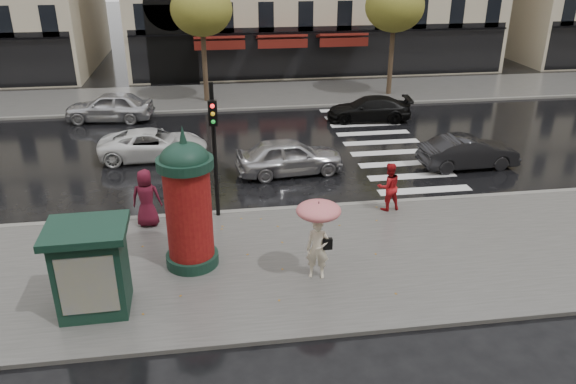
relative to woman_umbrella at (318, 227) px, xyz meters
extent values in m
plane|color=black|center=(-0.78, 1.45, -1.65)|extent=(160.00, 160.00, 0.00)
cube|color=#474744|center=(-0.78, 0.95, -1.59)|extent=(90.00, 7.00, 0.12)
cube|color=#474744|center=(-0.78, 20.45, -1.59)|extent=(90.00, 6.00, 0.12)
cube|color=slate|center=(-0.78, 4.45, -1.58)|extent=(90.00, 0.25, 0.14)
cube|color=slate|center=(-0.78, 17.45, -1.58)|extent=(90.00, 0.25, 0.14)
cube|color=silver|center=(5.22, 11.05, -1.64)|extent=(3.60, 11.75, 0.01)
cylinder|color=#38281C|center=(-2.78, 19.45, 0.95)|extent=(0.28, 0.28, 5.20)
ellipsoid|color=#585F1E|center=(-2.78, 19.45, 3.55)|extent=(3.40, 3.40, 2.89)
cylinder|color=#38281C|center=(8.22, 19.45, 0.95)|extent=(0.28, 0.28, 5.20)
ellipsoid|color=#585F1E|center=(8.22, 19.45, 3.55)|extent=(3.40, 3.40, 2.89)
imported|color=beige|center=(0.00, 0.00, -0.66)|extent=(0.72, 0.57, 1.74)
cylinder|color=black|center=(0.00, 0.00, -0.08)|extent=(0.02, 0.02, 1.10)
ellipsoid|color=#DC2977|center=(0.00, 0.00, 0.50)|extent=(1.21, 1.21, 0.42)
cone|color=black|center=(0.00, 0.00, 0.74)|extent=(0.04, 0.04, 0.09)
cube|color=black|center=(0.25, -0.07, -0.48)|extent=(0.25, 0.12, 0.32)
imported|color=red|center=(3.22, 3.85, -0.68)|extent=(0.91, 0.76, 1.70)
imported|color=#4E0F1F|center=(-4.87, 3.85, -0.57)|extent=(0.99, 0.69, 1.92)
cylinder|color=#112D23|center=(-3.43, 1.20, -1.37)|extent=(1.50, 1.50, 0.32)
cylinder|color=maroon|center=(-3.43, 1.20, 0.13)|extent=(1.28, 1.28, 2.68)
cylinder|color=#112D23|center=(-3.43, 1.20, 1.58)|extent=(1.54, 1.54, 0.27)
ellipsoid|color=#112D23|center=(-3.43, 1.20, 1.68)|extent=(1.33, 1.33, 0.93)
cone|color=#112D23|center=(-3.43, 1.20, 2.38)|extent=(0.21, 0.21, 0.48)
cylinder|color=black|center=(-2.60, 4.25, 0.75)|extent=(0.14, 0.14, 4.56)
cube|color=black|center=(-2.60, 3.99, 2.12)|extent=(0.29, 0.21, 0.80)
cube|color=#112D23|center=(-5.80, -0.67, -0.46)|extent=(1.66, 1.36, 2.14)
cube|color=#112D23|center=(-5.80, -0.67, 0.72)|extent=(1.97, 1.67, 0.18)
imported|color=#B0B0B5|center=(0.40, 7.89, -0.91)|extent=(4.46, 2.17, 1.47)
imported|color=black|center=(7.81, 7.47, -0.98)|extent=(4.12, 1.60, 1.34)
imported|color=white|center=(-5.16, 10.44, -1.01)|extent=(4.57, 2.11, 1.27)
imported|color=black|center=(5.57, 14.54, -1.02)|extent=(4.49, 2.22, 1.26)
imported|color=#B9BABF|center=(-7.81, 16.45, -0.89)|extent=(4.65, 2.33, 1.52)
camera|label=1|loc=(-2.72, -13.03, 7.00)|focal=35.00mm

